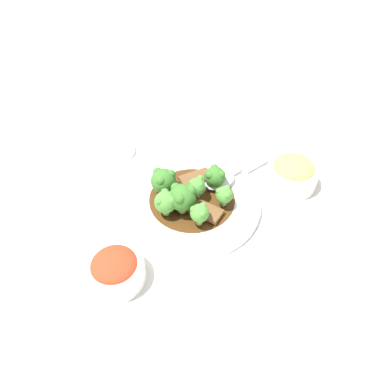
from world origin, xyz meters
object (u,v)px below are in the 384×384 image
Objects in this scene: broccoli_floret_4 at (166,202)px; broccoli_floret_6 at (200,213)px; beef_strip_0 at (171,198)px; side_bowl_kimchi at (115,269)px; beef_strip_2 at (196,179)px; broccoli_floret_2 at (182,197)px; broccoli_floret_3 at (224,195)px; broccoli_floret_0 at (197,185)px; beef_strip_1 at (183,191)px; beef_strip_3 at (203,210)px; sauce_dish at (120,150)px; serving_spoon at (225,177)px; side_bowl_appetizer at (293,173)px; broccoli_floret_1 at (215,176)px; broccoli_floret_5 at (163,180)px; main_plate at (192,200)px.

broccoli_floret_4 is 0.07m from broccoli_floret_6.
beef_strip_0 is at bearing -42.53° from broccoli_floret_6.
side_bowl_kimchi is (0.07, 0.13, -0.02)m from broccoli_floret_4.
broccoli_floret_2 reaches higher than beef_strip_2.
broccoli_floret_0 is at bearing -19.25° from broccoli_floret_3.
beef_strip_1 is 0.81× the size of beef_strip_2.
beef_strip_3 is 0.05m from broccoli_floret_0.
side_bowl_kimchi is (0.12, 0.18, -0.02)m from broccoli_floret_0.
broccoli_floret_0 is 0.07m from broccoli_floret_6.
sauce_dish is (0.16, -0.13, -0.02)m from beef_strip_1.
serving_spoon is 1.97× the size of side_bowl_kimchi.
broccoli_floret_6 is 0.17m from side_bowl_kimchi.
broccoli_floret_0 is 0.21m from side_bowl_appetizer.
broccoli_floret_0 is at bearing -123.87° from side_bowl_kimchi.
beef_strip_1 is at bearing 28.16° from serving_spoon.
broccoli_floret_2 reaches higher than broccoli_floret_3.
broccoli_floret_1 reaches higher than sauce_dish.
broccoli_floret_1 is 0.25× the size of serving_spoon.
beef_strip_3 is 1.84× the size of broccoli_floret_3.
beef_strip_3 is at bearing -172.06° from broccoli_floret_4.
side_bowl_appetizer is at bearing -172.94° from serving_spoon.
beef_strip_0 is at bearing 125.85° from broccoli_floret_5.
broccoli_floret_4 is 0.06m from broccoli_floret_5.
broccoli_floret_1 is 0.26m from side_bowl_kimchi.
broccoli_floret_1 is at bearing -130.14° from broccoli_floret_2.
beef_strip_1 is at bearing -46.91° from beef_strip_3.
side_bowl_kimchi reaches higher than sauce_dish.
broccoli_floret_6 is at bearing 97.96° from broccoli_floret_0.
broccoli_floret_3 is at bearing 31.89° from side_bowl_appetizer.
beef_strip_2 reaches higher than beef_strip_3.
side_bowl_kimchi is at bearing 66.13° from beef_strip_0.
beef_strip_1 is 0.73× the size of beef_strip_3.
broccoli_floret_0 reaches higher than beef_strip_3.
sauce_dish is (0.38, -0.07, -0.02)m from side_bowl_appetizer.
broccoli_floret_6 is at bearing 48.67° from broccoli_floret_3.
beef_strip_0 is 0.21m from sauce_dish.
broccoli_floret_0 is at bearing 165.63° from beef_strip_1.
broccoli_floret_6 is at bearing 133.18° from sauce_dish.
beef_strip_1 is 0.61× the size of side_bowl_kimchi.
broccoli_floret_2 is (0.02, 0.08, 0.03)m from beef_strip_2.
beef_strip_1 is (0.02, -0.01, 0.01)m from main_plate.
beef_strip_1 is 0.04m from beef_strip_2.
broccoli_floret_2 is 0.89× the size of sauce_dish.
broccoli_floret_0 is 0.07m from broccoli_floret_5.
broccoli_floret_0 reaches higher than main_plate.
main_plate is 0.04m from broccoli_floret_0.
side_bowl_kimchi is at bearing 63.22° from broccoli_floret_4.
beef_strip_1 reaches higher than main_plate.
beef_strip_1 is 0.31× the size of serving_spoon.
main_plate is 3.92× the size of sauce_dish.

